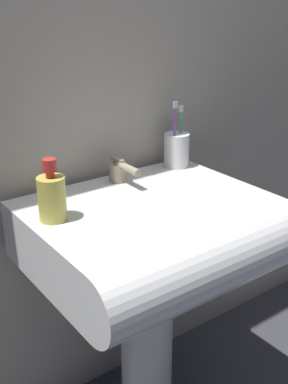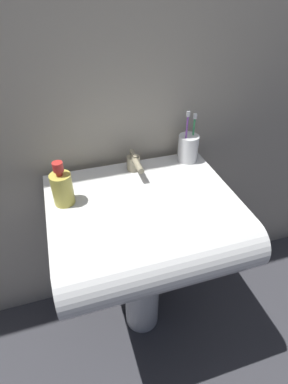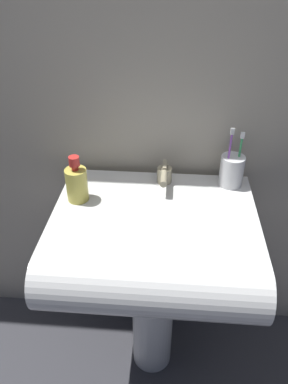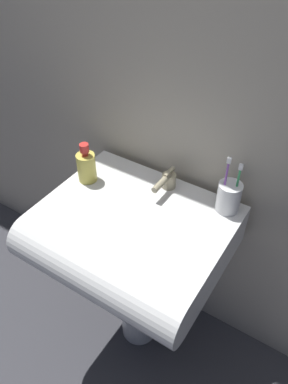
{
  "view_description": "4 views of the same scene",
  "coord_description": "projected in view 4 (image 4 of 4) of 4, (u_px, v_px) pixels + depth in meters",
  "views": [
    {
      "loc": [
        -0.68,
        -0.92,
        1.25
      ],
      "look_at": [
        0.0,
        0.01,
        0.77
      ],
      "focal_mm": 45.0,
      "sensor_mm": 36.0,
      "label": 1
    },
    {
      "loc": [
        -0.22,
        -0.75,
        1.37
      ],
      "look_at": [
        0.01,
        0.01,
        0.76
      ],
      "focal_mm": 28.0,
      "sensor_mm": 36.0,
      "label": 2
    },
    {
      "loc": [
        0.04,
        -0.9,
        1.44
      ],
      "look_at": [
        -0.03,
        0.0,
        0.82
      ],
      "focal_mm": 35.0,
      "sensor_mm": 36.0,
      "label": 3
    },
    {
      "loc": [
        0.5,
        -0.74,
        1.61
      ],
      "look_at": [
        0.03,
        -0.01,
        0.86
      ],
      "focal_mm": 35.0,
      "sensor_mm": 36.0,
      "label": 4
    }
  ],
  "objects": [
    {
      "name": "wall_back",
      "position": [
        185.0,
        50.0,
        1.11
      ],
      "size": [
        5.0,
        0.05,
        2.4
      ],
      "primitive_type": "cube",
      "color": "#B7AD99",
      "rests_on": "ground"
    },
    {
      "name": "soap_bottle",
      "position": [
        86.0,
        166.0,
        1.32
      ],
      "size": [
        0.07,
        0.07,
        0.15
      ],
      "color": "gold",
      "rests_on": "sink_basin"
    },
    {
      "name": "sink_pedestal",
      "position": [
        139.0,
        292.0,
        1.53
      ],
      "size": [
        0.15,
        0.15,
        0.59
      ],
      "primitive_type": "cylinder",
      "color": "white",
      "rests_on": "ground"
    },
    {
      "name": "faucet",
      "position": [
        167.0,
        181.0,
        1.3
      ],
      "size": [
        0.05,
        0.13,
        0.07
      ],
      "color": "tan",
      "rests_on": "sink_basin"
    },
    {
      "name": "ground_plane",
      "position": [
        139.0,
        329.0,
        1.72
      ],
      "size": [
        6.0,
        6.0,
        0.0
      ],
      "primitive_type": "plane",
      "color": "#38383D",
      "rests_on": "ground"
    },
    {
      "name": "sink_basin",
      "position": [
        128.0,
        239.0,
        1.25
      ],
      "size": [
        0.62,
        0.53,
        0.16
      ],
      "color": "white",
      "rests_on": "sink_pedestal"
    },
    {
      "name": "toothbrush_cup",
      "position": [
        229.0,
        197.0,
        1.21
      ],
      "size": [
        0.08,
        0.08,
        0.21
      ],
      "color": "white",
      "rests_on": "sink_basin"
    }
  ]
}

